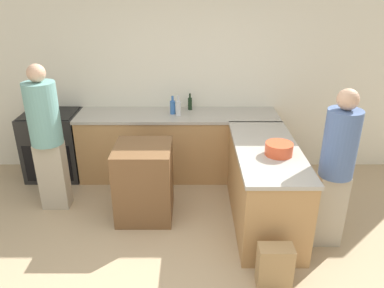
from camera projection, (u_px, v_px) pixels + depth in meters
ground_plane at (171, 285)px, 3.44m from camera, size 14.00×14.00×0.00m
wall_back at (178, 76)px, 5.17m from camera, size 8.00×0.06×2.70m
counter_back at (178, 145)px, 5.22m from camera, size 2.71×0.65×0.92m
counter_peninsula at (264, 185)px, 4.20m from camera, size 0.69×1.65×0.92m
range_oven at (54, 145)px, 5.22m from camera, size 0.74×0.63×0.93m
island_table at (144, 182)px, 4.32m from camera, size 0.64×0.64×0.88m
mixing_bowl at (279, 149)px, 3.83m from camera, size 0.28×0.28×0.13m
vinegar_bottle_clear at (178, 108)px, 4.93m from camera, size 0.07×0.07×0.27m
wine_bottle_dark at (190, 103)px, 5.17m from camera, size 0.06×0.06×0.23m
water_bottle_blue at (173, 107)px, 5.00m from camera, size 0.07×0.07×0.24m
person_by_range at (47, 134)px, 4.27m from camera, size 0.36×0.36×1.76m
person_at_peninsula at (337, 165)px, 3.64m from camera, size 0.32×0.32×1.68m
paper_bag at (275, 266)px, 3.37m from camera, size 0.31×0.18×0.42m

